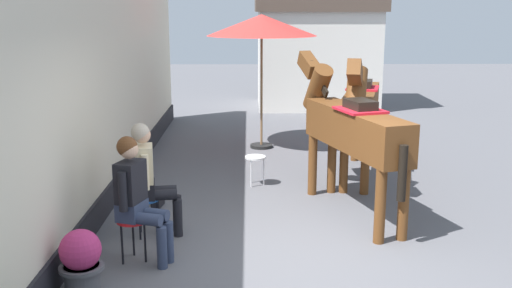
{
  "coord_description": "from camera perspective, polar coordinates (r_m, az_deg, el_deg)",
  "views": [
    {
      "loc": [
        -0.49,
        -5.84,
        2.69
      ],
      "look_at": [
        -0.4,
        1.2,
        1.05
      ],
      "focal_mm": 40.96,
      "sensor_mm": 36.0,
      "label": 1
    }
  ],
  "objects": [
    {
      "name": "spare_stool_white",
      "position": [
        9.03,
        -0.07,
        -1.58
      ],
      "size": [
        0.32,
        0.32,
        0.46
      ],
      "color": "white",
      "rests_on": "ground_plane"
    },
    {
      "name": "seated_visitor_far",
      "position": [
        7.05,
        -10.37,
        -2.87
      ],
      "size": [
        0.61,
        0.49,
        1.39
      ],
      "color": "#194C99",
      "rests_on": "ground_plane"
    },
    {
      "name": "pub_facade_wall",
      "position": [
        7.71,
        -16.25,
        3.99
      ],
      "size": [
        0.34,
        14.0,
        3.4
      ],
      "color": "beige",
      "rests_on": "ground_plane"
    },
    {
      "name": "saddled_horse_near",
      "position": [
        7.77,
        9.23,
        1.57
      ],
      "size": [
        1.17,
        2.9,
        2.06
      ],
      "color": "brown",
      "rests_on": "ground_plane"
    },
    {
      "name": "cafe_parasol",
      "position": [
        11.25,
        0.56,
        11.45
      ],
      "size": [
        2.1,
        2.1,
        2.58
      ],
      "color": "black",
      "rests_on": "ground_plane"
    },
    {
      "name": "seated_visitor_near",
      "position": [
        6.34,
        -11.59,
        -4.74
      ],
      "size": [
        0.61,
        0.49,
        1.39
      ],
      "color": "red",
      "rests_on": "ground_plane"
    },
    {
      "name": "satchel_bag",
      "position": [
        8.26,
        -9.57,
        -5.35
      ],
      "size": [
        0.16,
        0.29,
        0.2
      ],
      "primitive_type": "cube",
      "rotation": [
        0.0,
        0.0,
        1.43
      ],
      "color": "black",
      "rests_on": "ground_plane"
    },
    {
      "name": "saddled_horse_far",
      "position": [
        9.42,
        10.2,
        3.55
      ],
      "size": [
        1.05,
        2.93,
        2.06
      ],
      "color": "brown",
      "rests_on": "ground_plane"
    },
    {
      "name": "distant_cottage",
      "position": [
        16.4,
        5.96,
        9.94
      ],
      "size": [
        3.4,
        2.6,
        3.5
      ],
      "color": "silver",
      "rests_on": "ground_plane"
    },
    {
      "name": "flower_planter_middle",
      "position": [
        5.95,
        -16.72,
        -10.81
      ],
      "size": [
        0.43,
        0.43,
        0.64
      ],
      "color": "#4C4C51",
      "rests_on": "ground_plane"
    },
    {
      "name": "ground_plane",
      "position": [
        9.25,
        2.33,
        -3.79
      ],
      "size": [
        40.0,
        40.0,
        0.0
      ],
      "primitive_type": "plane",
      "color": "#56565B"
    }
  ]
}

